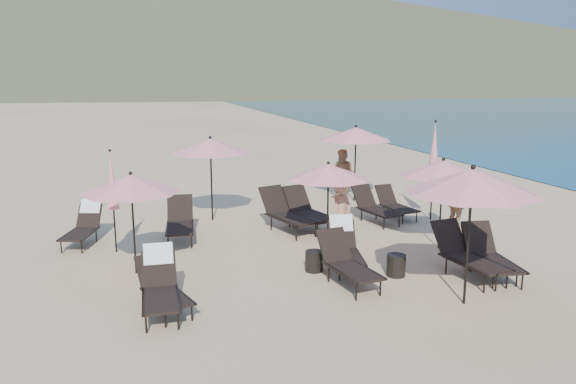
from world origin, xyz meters
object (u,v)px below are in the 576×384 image
object	(u,v)px
lounger_9	(308,210)
lounger_11	(395,204)
umbrella_open_0	(131,184)
umbrella_open_5	(472,181)
side_table_0	(314,261)
umbrella_open_2	(443,168)
umbrella_open_3	(210,146)
lounger_1	(163,288)
lounger_4	(467,254)
umbrella_open_4	(356,134)
beachgoer_a	(341,216)
lounger_12	(488,255)
side_table_1	(396,265)
umbrella_closed_0	(434,151)
lounger_10	(375,207)
lounger_6	(84,225)
lounger_5	(490,255)
lounger_2	(347,262)
beachgoer_c	(458,201)
umbrella_closed_1	(112,181)
umbrella_open_1	(328,172)
beachgoer_b	(343,174)
lounger_0	(160,283)
lounger_3	(345,245)
lounger_8	(286,212)

from	to	relation	value
lounger_9	lounger_11	size ratio (longest dim) A/B	1.24
umbrella_open_0	umbrella_open_5	xyz separation A→B (m)	(5.53, -3.30, 0.34)
side_table_0	umbrella_open_2	bearing A→B (deg)	10.53
umbrella_open_3	lounger_1	bearing A→B (deg)	-107.29
lounger_4	umbrella_open_3	size ratio (longest dim) A/B	0.77
lounger_4	umbrella_open_4	xyz separation A→B (m)	(0.59, 6.97, 1.69)
beachgoer_a	lounger_12	bearing A→B (deg)	-75.89
umbrella_open_4	side_table_1	world-z (taller)	umbrella_open_4
lounger_11	umbrella_closed_0	world-z (taller)	umbrella_closed_0
lounger_10	umbrella_open_4	size ratio (longest dim) A/B	0.70
side_table_1	beachgoer_a	distance (m)	2.00
umbrella_open_2	lounger_6	bearing A→B (deg)	160.34
lounger_5	umbrella_open_2	bearing A→B (deg)	98.33
umbrella_open_5	lounger_2	bearing A→B (deg)	137.84
lounger_9	umbrella_open_0	world-z (taller)	umbrella_open_0
umbrella_open_5	umbrella_open_4	bearing A→B (deg)	80.12
beachgoer_a	beachgoer_c	xyz separation A→B (m)	(3.35, 0.45, 0.04)
umbrella_closed_1	lounger_9	bearing A→B (deg)	7.66
lounger_10	side_table_1	distance (m)	4.23
umbrella_open_1	umbrella_closed_0	world-z (taller)	umbrella_closed_0
lounger_9	umbrella_closed_0	xyz separation A→B (m)	(3.57, -0.15, 1.45)
side_table_0	beachgoer_b	xyz separation A→B (m)	(3.18, 6.18, 0.60)
side_table_0	umbrella_open_5	bearing A→B (deg)	-49.74
lounger_5	umbrella_open_5	distance (m)	2.43
umbrella_open_1	umbrella_closed_1	xyz separation A→B (m)	(-4.71, 1.20, -0.18)
lounger_1	lounger_10	xyz separation A→B (m)	(6.05, 4.31, 0.04)
lounger_1	beachgoer_b	distance (m)	9.63
lounger_5	side_table_0	xyz separation A→B (m)	(-3.28, 1.30, -0.24)
umbrella_open_3	umbrella_closed_0	xyz separation A→B (m)	(5.87, -1.72, -0.15)
lounger_0	side_table_1	world-z (taller)	lounger_0
umbrella_open_2	umbrella_closed_0	size ratio (longest dim) A/B	0.77
umbrella_open_2	umbrella_open_5	distance (m)	3.27
lounger_9	umbrella_open_4	world-z (taller)	umbrella_open_4
lounger_5	umbrella_open_3	distance (m)	7.78
lounger_5	lounger_11	bearing A→B (deg)	94.52
side_table_1	umbrella_open_2	bearing A→B (deg)	36.75
lounger_4	umbrella_open_1	distance (m)	3.49
umbrella_open_2	beachgoer_b	xyz separation A→B (m)	(-0.14, 5.56, -1.08)
lounger_3	side_table_0	world-z (taller)	lounger_3
umbrella_open_3	umbrella_open_4	xyz separation A→B (m)	(4.75, 1.04, 0.08)
side_table_0	umbrella_open_1	bearing A→B (deg)	58.94
lounger_10	umbrella_open_5	xyz separation A→B (m)	(-0.91, -5.60, 1.78)
lounger_0	umbrella_open_4	xyz separation A→B (m)	(6.60, 6.87, 1.67)
lounger_8	beachgoer_b	world-z (taller)	beachgoer_b
lounger_3	beachgoer_a	distance (m)	1.15
lounger_9	lounger_8	bearing A→B (deg)	174.52
lounger_8	side_table_0	distance (m)	3.11
lounger_2	umbrella_open_5	distance (m)	2.83
lounger_10	umbrella_open_2	size ratio (longest dim) A/B	0.79
lounger_3	umbrella_open_4	bearing A→B (deg)	77.41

